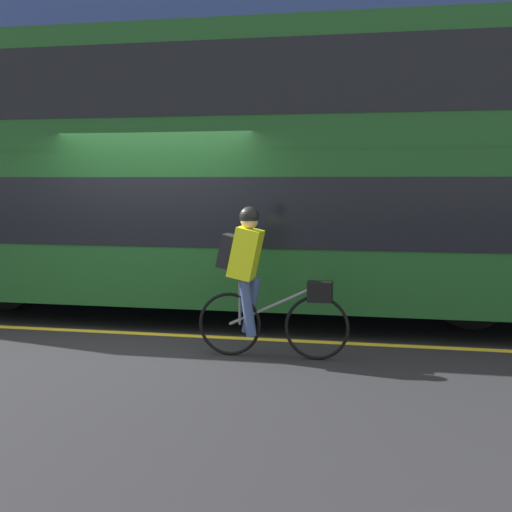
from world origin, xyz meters
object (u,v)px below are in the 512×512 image
object	(u,v)px
cyclist_on_bike	(257,277)
trash_bin	(301,255)
bus	(223,164)
street_sign_post	(20,208)

from	to	relation	value
cyclist_on_bike	trash_bin	xyz separation A→B (m)	(-0.33, 5.45, -0.34)
bus	cyclist_on_bike	size ratio (longest dim) A/B	6.50
cyclist_on_bike	trash_bin	bearing A→B (deg)	93.44
bus	street_sign_post	world-z (taller)	bus
cyclist_on_bike	trash_bin	world-z (taller)	cyclist_on_bike
bus	trash_bin	distance (m)	3.75
bus	street_sign_post	bearing A→B (deg)	146.49
street_sign_post	cyclist_on_bike	bearing A→B (deg)	-42.35
bus	cyclist_on_bike	xyz separation A→B (m)	(0.93, -2.11, -1.26)
bus	cyclist_on_bike	bearing A→B (deg)	-66.12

